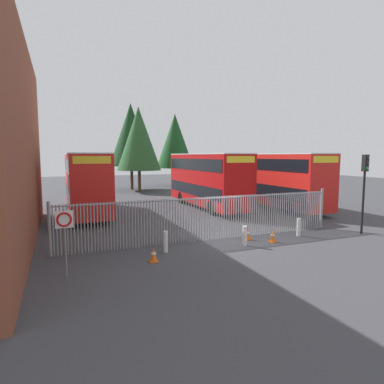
{
  "coord_description": "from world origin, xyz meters",
  "views": [
    {
      "loc": [
        -7.64,
        -14.73,
        4.23
      ],
      "look_at": [
        0.0,
        4.0,
        2.0
      ],
      "focal_mm": 30.74,
      "sensor_mm": 36.0,
      "label": 1
    }
  ],
  "objects_px": {
    "double_decker_bus_near_gate": "(275,178)",
    "bollard_near_right": "(299,227)",
    "speed_limit_sign_post": "(64,227)",
    "bollard_center_front": "(245,236)",
    "double_decker_bus_behind_fence_left": "(207,178)",
    "traffic_light_kerbside": "(365,179)",
    "traffic_cone_near_kerb": "(154,255)",
    "traffic_cone_mid_forecourt": "(273,236)",
    "traffic_cone_by_gate": "(248,234)",
    "double_decker_bus_behind_fence_right": "(86,181)",
    "bollard_near_left": "(166,242)"
  },
  "relations": [
    {
      "from": "traffic_cone_by_gate",
      "to": "speed_limit_sign_post",
      "type": "distance_m",
      "value": 9.0
    },
    {
      "from": "bollard_near_left",
      "to": "traffic_light_kerbside",
      "type": "height_order",
      "value": "traffic_light_kerbside"
    },
    {
      "from": "bollard_center_front",
      "to": "bollard_near_right",
      "type": "height_order",
      "value": "same"
    },
    {
      "from": "traffic_cone_by_gate",
      "to": "traffic_cone_near_kerb",
      "type": "bearing_deg",
      "value": -163.45
    },
    {
      "from": "double_decker_bus_behind_fence_right",
      "to": "bollard_near_left",
      "type": "height_order",
      "value": "double_decker_bus_behind_fence_right"
    },
    {
      "from": "bollard_near_right",
      "to": "speed_limit_sign_post",
      "type": "relative_size",
      "value": 0.4
    },
    {
      "from": "traffic_cone_near_kerb",
      "to": "traffic_light_kerbside",
      "type": "height_order",
      "value": "traffic_light_kerbside"
    },
    {
      "from": "double_decker_bus_near_gate",
      "to": "traffic_cone_by_gate",
      "type": "bearing_deg",
      "value": -133.11
    },
    {
      "from": "traffic_light_kerbside",
      "to": "speed_limit_sign_post",
      "type": "bearing_deg",
      "value": -176.97
    },
    {
      "from": "double_decker_bus_near_gate",
      "to": "traffic_cone_mid_forecourt",
      "type": "relative_size",
      "value": 18.32
    },
    {
      "from": "speed_limit_sign_post",
      "to": "double_decker_bus_behind_fence_left",
      "type": "bearing_deg",
      "value": 48.09
    },
    {
      "from": "double_decker_bus_behind_fence_left",
      "to": "traffic_light_kerbside",
      "type": "height_order",
      "value": "double_decker_bus_behind_fence_left"
    },
    {
      "from": "double_decker_bus_near_gate",
      "to": "bollard_near_right",
      "type": "xyz_separation_m",
      "value": [
        -4.66,
        -8.45,
        -1.95
      ]
    },
    {
      "from": "bollard_near_left",
      "to": "speed_limit_sign_post",
      "type": "relative_size",
      "value": 0.4
    },
    {
      "from": "bollard_near_left",
      "to": "traffic_cone_by_gate",
      "type": "distance_m",
      "value": 4.53
    },
    {
      "from": "traffic_cone_by_gate",
      "to": "bollard_near_left",
      "type": "bearing_deg",
      "value": -173.68
    },
    {
      "from": "bollard_near_right",
      "to": "traffic_cone_by_gate",
      "type": "xyz_separation_m",
      "value": [
        -2.92,
        0.35,
        -0.19
      ]
    },
    {
      "from": "double_decker_bus_near_gate",
      "to": "speed_limit_sign_post",
      "type": "bearing_deg",
      "value": -147.97
    },
    {
      "from": "traffic_cone_near_kerb",
      "to": "double_decker_bus_behind_fence_left",
      "type": "bearing_deg",
      "value": 56.73
    },
    {
      "from": "bollard_near_right",
      "to": "traffic_cone_near_kerb",
      "type": "distance_m",
      "value": 8.37
    },
    {
      "from": "double_decker_bus_near_gate",
      "to": "double_decker_bus_behind_fence_left",
      "type": "xyz_separation_m",
      "value": [
        -5.12,
        2.22,
        0.0
      ]
    },
    {
      "from": "bollard_near_left",
      "to": "traffic_cone_by_gate",
      "type": "height_order",
      "value": "bollard_near_left"
    },
    {
      "from": "double_decker_bus_near_gate",
      "to": "traffic_cone_by_gate",
      "type": "distance_m",
      "value": 11.3
    },
    {
      "from": "double_decker_bus_near_gate",
      "to": "bollard_near_right",
      "type": "height_order",
      "value": "double_decker_bus_near_gate"
    },
    {
      "from": "double_decker_bus_near_gate",
      "to": "traffic_light_kerbside",
      "type": "height_order",
      "value": "double_decker_bus_near_gate"
    },
    {
      "from": "traffic_cone_by_gate",
      "to": "traffic_light_kerbside",
      "type": "relative_size",
      "value": 0.14
    },
    {
      "from": "traffic_cone_by_gate",
      "to": "traffic_cone_mid_forecourt",
      "type": "relative_size",
      "value": 1.0
    },
    {
      "from": "double_decker_bus_behind_fence_left",
      "to": "traffic_cone_near_kerb",
      "type": "relative_size",
      "value": 18.32
    },
    {
      "from": "double_decker_bus_behind_fence_right",
      "to": "traffic_cone_by_gate",
      "type": "relative_size",
      "value": 18.32
    },
    {
      "from": "double_decker_bus_behind_fence_left",
      "to": "traffic_cone_near_kerb",
      "type": "bearing_deg",
      "value": -123.27
    },
    {
      "from": "speed_limit_sign_post",
      "to": "traffic_light_kerbside",
      "type": "xyz_separation_m",
      "value": [
        15.09,
        0.8,
        1.21
      ]
    },
    {
      "from": "traffic_cone_mid_forecourt",
      "to": "traffic_light_kerbside",
      "type": "relative_size",
      "value": 0.14
    },
    {
      "from": "bollard_center_front",
      "to": "traffic_cone_mid_forecourt",
      "type": "height_order",
      "value": "bollard_center_front"
    },
    {
      "from": "traffic_cone_mid_forecourt",
      "to": "speed_limit_sign_post",
      "type": "distance_m",
      "value": 9.72
    },
    {
      "from": "bollard_center_front",
      "to": "traffic_cone_near_kerb",
      "type": "height_order",
      "value": "bollard_center_front"
    },
    {
      "from": "double_decker_bus_near_gate",
      "to": "double_decker_bus_behind_fence_right",
      "type": "relative_size",
      "value": 1.0
    },
    {
      "from": "double_decker_bus_behind_fence_right",
      "to": "speed_limit_sign_post",
      "type": "height_order",
      "value": "double_decker_bus_behind_fence_right"
    },
    {
      "from": "double_decker_bus_behind_fence_left",
      "to": "traffic_cone_near_kerb",
      "type": "distance_m",
      "value": 14.4
    },
    {
      "from": "traffic_cone_near_kerb",
      "to": "traffic_cone_mid_forecourt",
      "type": "bearing_deg",
      "value": 6.54
    },
    {
      "from": "double_decker_bus_behind_fence_right",
      "to": "traffic_cone_near_kerb",
      "type": "distance_m",
      "value": 12.9
    },
    {
      "from": "traffic_cone_by_gate",
      "to": "speed_limit_sign_post",
      "type": "height_order",
      "value": "speed_limit_sign_post"
    },
    {
      "from": "double_decker_bus_near_gate",
      "to": "double_decker_bus_behind_fence_right",
      "type": "bearing_deg",
      "value": 168.56
    },
    {
      "from": "bollard_center_front",
      "to": "speed_limit_sign_post",
      "type": "relative_size",
      "value": 0.4
    },
    {
      "from": "traffic_cone_near_kerb",
      "to": "traffic_light_kerbside",
      "type": "distance_m",
      "value": 12.12
    },
    {
      "from": "traffic_cone_by_gate",
      "to": "double_decker_bus_near_gate",
      "type": "bearing_deg",
      "value": 46.89
    },
    {
      "from": "traffic_cone_by_gate",
      "to": "traffic_cone_near_kerb",
      "type": "relative_size",
      "value": 1.0
    },
    {
      "from": "double_decker_bus_behind_fence_left",
      "to": "bollard_near_right",
      "type": "xyz_separation_m",
      "value": [
        0.46,
        -10.67,
        -1.95
      ]
    },
    {
      "from": "double_decker_bus_behind_fence_left",
      "to": "double_decker_bus_behind_fence_right",
      "type": "distance_m",
      "value": 9.42
    },
    {
      "from": "double_decker_bus_behind_fence_right",
      "to": "speed_limit_sign_post",
      "type": "xyz_separation_m",
      "value": [
        -1.71,
        -13.08,
        -0.65
      ]
    },
    {
      "from": "bollard_near_left",
      "to": "bollard_center_front",
      "type": "xyz_separation_m",
      "value": [
        3.77,
        -0.43,
        0.0
      ]
    }
  ]
}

